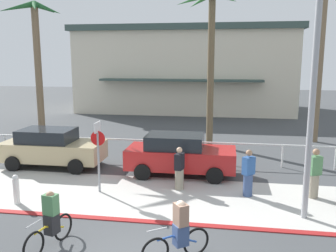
# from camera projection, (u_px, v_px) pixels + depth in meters

# --- Properties ---
(ground_plane) EXTENTS (80.00, 80.00, 0.00)m
(ground_plane) POSITION_uv_depth(u_px,v_px,m) (186.00, 154.00, 18.31)
(ground_plane) COLOR #424447
(sidewalk_strip) EXTENTS (44.00, 4.00, 0.02)m
(sidewalk_strip) POSITION_uv_depth(u_px,v_px,m) (168.00, 197.00, 12.68)
(sidewalk_strip) COLOR beige
(sidewalk_strip) RESTS_ON ground
(curb_paint) EXTENTS (44.00, 0.24, 0.03)m
(curb_paint) POSITION_uv_depth(u_px,v_px,m) (157.00, 222.00, 10.73)
(curb_paint) COLOR maroon
(curb_paint) RESTS_ON ground
(building_backdrop) EXTENTS (19.22, 10.61, 7.45)m
(building_backdrop) POSITION_uv_depth(u_px,v_px,m) (187.00, 69.00, 34.01)
(building_backdrop) COLOR beige
(building_backdrop) RESTS_ON ground
(rail_fence) EXTENTS (26.56, 0.08, 1.04)m
(rail_fence) POSITION_uv_depth(u_px,v_px,m) (183.00, 145.00, 16.70)
(rail_fence) COLOR white
(rail_fence) RESTS_ON ground
(stop_sign_bike_lane) EXTENTS (0.52, 0.56, 2.56)m
(stop_sign_bike_lane) POSITION_uv_depth(u_px,v_px,m) (98.00, 147.00, 12.87)
(stop_sign_bike_lane) COLOR gray
(stop_sign_bike_lane) RESTS_ON ground
(bollard_1) EXTENTS (0.20, 0.20, 1.00)m
(bollard_1) POSITION_uv_depth(u_px,v_px,m) (16.00, 189.00, 12.02)
(bollard_1) COLOR white
(bollard_1) RESTS_ON ground
(streetlight_curb) EXTENTS (0.24, 2.54, 7.50)m
(streetlight_curb) POSITION_uv_depth(u_px,v_px,m) (316.00, 75.00, 10.04)
(streetlight_curb) COLOR #9EA0A5
(streetlight_curb) RESTS_ON ground
(palm_tree_0) EXTENTS (3.02, 3.10, 7.60)m
(palm_tree_0) POSITION_uv_depth(u_px,v_px,m) (36.00, 44.00, 18.87)
(palm_tree_0) COLOR #756047
(palm_tree_0) RESTS_ON ground
(palm_tree_1) EXTENTS (3.83, 3.24, 8.17)m
(palm_tree_1) POSITION_uv_depth(u_px,v_px,m) (212.00, 29.00, 19.15)
(palm_tree_1) COLOR brown
(palm_tree_1) RESTS_ON ground
(palm_tree_2) EXTENTS (2.99, 3.08, 10.01)m
(palm_tree_2) POSITION_uv_depth(u_px,v_px,m) (324.00, 8.00, 19.77)
(palm_tree_2) COLOR #756047
(palm_tree_2) RESTS_ON ground
(car_tan_1) EXTENTS (4.40, 2.02, 1.69)m
(car_tan_1) POSITION_uv_depth(u_px,v_px,m) (52.00, 147.00, 16.12)
(car_tan_1) COLOR tan
(car_tan_1) RESTS_ON ground
(car_red_2) EXTENTS (4.40, 2.02, 1.69)m
(car_red_2) POSITION_uv_depth(u_px,v_px,m) (180.00, 154.00, 14.97)
(car_red_2) COLOR red
(car_red_2) RESTS_ON ground
(cyclist_blue_0) EXTENTS (1.51, 1.11, 1.50)m
(cyclist_blue_0) POSITION_uv_depth(u_px,v_px,m) (179.00, 232.00, 8.68)
(cyclist_blue_0) COLOR black
(cyclist_blue_0) RESTS_ON ground
(cyclist_yellow_1) EXTENTS (0.48, 1.78, 1.50)m
(cyclist_yellow_1) POSITION_uv_depth(u_px,v_px,m) (50.00, 221.00, 9.24)
(cyclist_yellow_1) COLOR black
(cyclist_yellow_1) RESTS_ON ground
(pedestrian_0) EXTENTS (0.47, 0.42, 1.75)m
(pedestrian_0) POSITION_uv_depth(u_px,v_px,m) (314.00, 175.00, 12.47)
(pedestrian_0) COLOR gray
(pedestrian_0) RESTS_ON ground
(pedestrian_1) EXTENTS (0.39, 0.45, 1.59)m
(pedestrian_1) POSITION_uv_depth(u_px,v_px,m) (179.00, 170.00, 13.31)
(pedestrian_1) COLOR gray
(pedestrian_1) RESTS_ON ground
(pedestrian_3) EXTENTS (0.47, 0.46, 1.67)m
(pedestrian_3) POSITION_uv_depth(u_px,v_px,m) (248.00, 175.00, 12.64)
(pedestrian_3) COLOR #384C7A
(pedestrian_3) RESTS_ON ground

